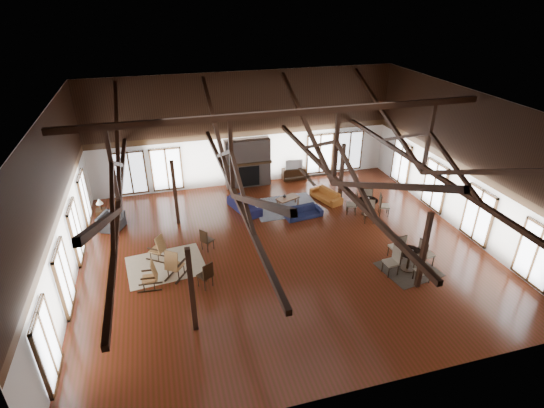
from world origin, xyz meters
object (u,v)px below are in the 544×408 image
object	(u,v)px
coffee_table	(288,199)
tv_console	(294,174)
sofa_navy_left	(244,205)
cafe_table_near	(409,257)
cafe_table_far	(368,204)
sofa_navy_front	(304,212)
armchair	(111,222)
sofa_orange	(326,195)

from	to	relation	value
coffee_table	tv_console	size ratio (longest dim) A/B	0.97
sofa_navy_left	cafe_table_near	xyz separation A→B (m)	(5.04, -6.35, 0.25)
sofa_navy_left	tv_console	bearing A→B (deg)	-67.62
cafe_table_far	coffee_table	bearing A→B (deg)	151.14
tv_console	cafe_table_far	bearing A→B (deg)	-66.33
sofa_navy_front	coffee_table	size ratio (longest dim) A/B	1.40
sofa_navy_front	cafe_table_far	size ratio (longest dim) A/B	0.86
coffee_table	cafe_table_near	size ratio (longest dim) A/B	0.58
sofa_navy_left	tv_console	world-z (taller)	tv_console
sofa_navy_front	cafe_table_far	world-z (taller)	cafe_table_far
sofa_navy_left	sofa_navy_front	bearing A→B (deg)	-136.16
sofa_navy_front	cafe_table_far	xyz separation A→B (m)	(3.02, -0.55, 0.27)
sofa_navy_left	cafe_table_far	world-z (taller)	cafe_table_far
sofa_navy_left	coffee_table	size ratio (longest dim) A/B	1.67
armchair	sofa_navy_front	bearing A→B (deg)	-73.39
armchair	cafe_table_near	world-z (taller)	cafe_table_near
cafe_table_near	cafe_table_far	distance (m)	4.44
tv_console	sofa_navy_left	bearing A→B (deg)	-140.11
armchair	cafe_table_far	distance (m)	11.80
armchair	cafe_table_near	bearing A→B (deg)	-94.18
armchair	tv_console	size ratio (longest dim) A/B	0.82
sofa_navy_front	tv_console	size ratio (longest dim) A/B	1.36
sofa_navy_front	cafe_table_near	world-z (taller)	cafe_table_near
cafe_table_near	cafe_table_far	size ratio (longest dim) A/B	1.06
sofa_orange	armchair	distance (m)	10.31
sofa_navy_front	cafe_table_far	bearing A→B (deg)	-17.74
coffee_table	armchair	bearing A→B (deg)	158.18
cafe_table_near	sofa_orange	bearing A→B (deg)	97.38
cafe_table_near	coffee_table	bearing A→B (deg)	114.55
coffee_table	sofa_orange	bearing A→B (deg)	-20.50
cafe_table_near	cafe_table_far	bearing A→B (deg)	83.30
sofa_navy_left	tv_console	size ratio (longest dim) A/B	1.63
sofa_orange	cafe_table_far	size ratio (longest dim) A/B	0.88
sofa_orange	tv_console	distance (m)	3.00
sofa_navy_front	cafe_table_near	bearing A→B (deg)	-70.65
coffee_table	cafe_table_far	xyz separation A→B (m)	(3.38, -1.87, 0.15)
sofa_navy_front	coffee_table	distance (m)	1.37
coffee_table	armchair	xyz separation A→B (m)	(-8.27, -0.01, -0.03)
sofa_navy_left	cafe_table_far	size ratio (longest dim) A/B	1.02
cafe_table_near	tv_console	world-z (taller)	cafe_table_near
sofa_navy_left	cafe_table_near	distance (m)	8.11
sofa_orange	tv_console	bearing A→B (deg)	176.00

